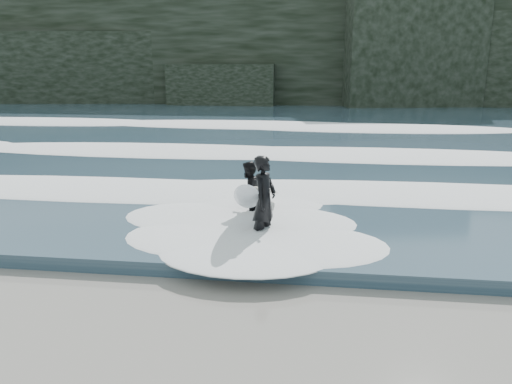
% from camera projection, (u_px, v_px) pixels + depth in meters
% --- Properties ---
extents(ground, '(120.00, 120.00, 0.00)m').
position_uv_depth(ground, '(199.00, 380.00, 6.39)').
color(ground, '#7A715A').
rests_on(ground, ground).
extents(sea, '(90.00, 52.00, 0.30)m').
position_uv_depth(sea, '(301.00, 122.00, 34.21)').
color(sea, '#2C4252').
rests_on(sea, ground).
extents(headland, '(70.00, 9.00, 10.00)m').
position_uv_depth(headland, '(310.00, 54.00, 49.35)').
color(headland, black).
rests_on(headland, ground).
extents(foam_near, '(60.00, 3.20, 0.20)m').
position_uv_depth(foam_near, '(271.00, 186.00, 14.94)').
color(foam_near, white).
rests_on(foam_near, sea).
extents(foam_mid, '(60.00, 4.00, 0.24)m').
position_uv_depth(foam_mid, '(288.00, 148.00, 21.66)').
color(foam_mid, white).
rests_on(foam_mid, sea).
extents(foam_far, '(60.00, 4.80, 0.30)m').
position_uv_depth(foam_far, '(298.00, 124.00, 30.30)').
color(foam_far, white).
rests_on(foam_far, sea).
extents(surfer_left, '(1.15, 2.06, 2.01)m').
position_uv_depth(surfer_left, '(261.00, 200.00, 11.10)').
color(surfer_left, black).
rests_on(surfer_left, ground).
extents(surfer_right, '(1.20, 2.04, 1.59)m').
position_uv_depth(surfer_right, '(251.00, 192.00, 12.60)').
color(surfer_right, black).
rests_on(surfer_right, ground).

